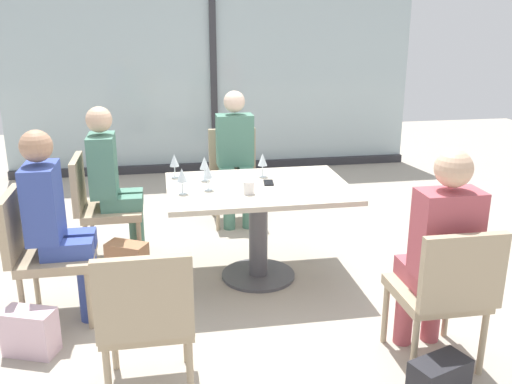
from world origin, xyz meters
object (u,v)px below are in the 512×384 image
wine_glass_0 (263,160)px  handbag_2 (127,260)px  chair_near_window (234,170)px  wine_glass_3 (204,164)px  chair_side_end (40,247)px  chair_front_left (146,314)px  dining_table_main (258,208)px  person_side_end (55,217)px  wine_glass_2 (208,172)px  wine_glass_4 (174,161)px  chair_far_left (100,202)px  person_far_left (112,177)px  coffee_cup (249,188)px  person_near_window (236,152)px  cell_phone_on_table (269,183)px  wine_glass_1 (182,176)px  person_front_right (439,246)px  handbag_0 (30,332)px  chair_front_right (445,288)px

wine_glass_0 → handbag_2: wine_glass_0 is taller
chair_near_window → wine_glass_3: bearing=-108.5°
wine_glass_0 → chair_side_end: bearing=-159.7°
chair_front_left → chair_near_window: bearing=73.1°
dining_table_main → chair_front_left: bearing=-121.3°
dining_table_main → person_side_end: (-1.37, -0.35, 0.14)m
wine_glass_2 → wine_glass_4: same height
chair_far_left → wine_glass_0: size_ratio=4.70×
chair_near_window → wine_glass_4: (-0.59, -1.00, 0.37)m
chair_front_left → wine_glass_4: 1.69m
dining_table_main → wine_glass_2: wine_glass_2 is taller
wine_glass_3 → person_far_left: bearing=155.6°
chair_far_left → wine_glass_2: size_ratio=4.70×
dining_table_main → wine_glass_0: size_ratio=7.18×
chair_side_end → coffee_cup: (1.38, 0.17, 0.28)m
chair_far_left → wine_glass_4: size_ratio=4.70×
chair_front_left → person_near_window: bearing=72.4°
wine_glass_3 → handbag_2: size_ratio=0.62×
chair_near_window → cell_phone_on_table: chair_near_window is taller
person_near_window → handbag_2: size_ratio=4.20×
chair_side_end → person_side_end: bearing=0.0°
chair_side_end → wine_glass_1: (0.93, 0.24, 0.37)m
person_side_end → wine_glass_1: size_ratio=6.81×
person_front_right → coffee_cup: (-0.90, 1.03, 0.08)m
person_side_end → handbag_0: 0.72m
chair_front_right → person_side_end: 2.39m
coffee_cup → wine_glass_4: bearing=134.5°
person_far_left → wine_glass_0: (1.16, -0.29, 0.16)m
wine_glass_4 → chair_side_end: bearing=-143.1°
wine_glass_3 → handbag_2: bearing=-175.8°
handbag_0 → wine_glass_1: bearing=56.2°
person_front_right → wine_glass_4: size_ratio=6.81×
person_near_window → wine_glass_1: 1.43m
handbag_2 → chair_far_left: bearing=147.8°
dining_table_main → wine_glass_0: wine_glass_0 is taller
chair_front_right → wine_glass_1: size_ratio=4.70×
person_far_left → wine_glass_0: 1.20m
chair_side_end → person_far_left: bearing=65.3°
chair_front_right → coffee_cup: bearing=128.4°
chair_front_right → wine_glass_0: size_ratio=4.70×
chair_near_window → coffee_cup: 1.53m
chair_far_left → coffee_cup: bearing=-32.8°
dining_table_main → person_front_right: (0.80, -1.21, 0.14)m
wine_glass_3 → handbag_2: 0.95m
handbag_0 → coffee_cup: bearing=43.9°
person_near_window → handbag_2: (-0.98, -1.05, -0.56)m
person_near_window → wine_glass_0: (0.07, -0.98, 0.16)m
wine_glass_0 → wine_glass_4: bearing=172.1°
person_near_window → handbag_0: size_ratio=4.20×
chair_far_left → chair_front_left: size_ratio=1.00×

